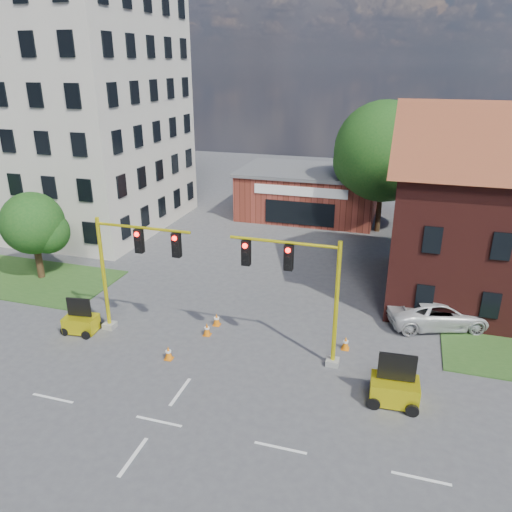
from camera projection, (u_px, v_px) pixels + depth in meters
name	position (u px, v px, depth m)	size (l,w,h in m)	color
ground	(159.00, 421.00, 19.86)	(120.00, 120.00, 0.00)	#48484B
lane_markings	(118.00, 477.00, 17.18)	(60.00, 36.00, 0.01)	white
office_block	(55.00, 101.00, 41.05)	(18.40, 15.40, 20.60)	beige
brick_shop	(309.00, 192.00, 45.78)	(12.40, 8.40, 4.30)	maroon
tree_large	(389.00, 155.00, 39.77)	(8.41, 8.01, 10.68)	#3C2816
tree_nw_front	(36.00, 226.00, 31.71)	(4.16, 3.96, 5.78)	#3C2816
signal_mast_west	(131.00, 264.00, 24.96)	(5.30, 0.60, 6.20)	gray
signal_mast_east	(301.00, 285.00, 22.59)	(5.30, 0.60, 6.20)	gray
trailer_west	(81.00, 322.00, 26.22)	(1.78, 1.31, 1.88)	yellow
trailer_east	(395.00, 388.00, 20.72)	(2.04, 1.43, 2.24)	yellow
cone_a	(168.00, 353.00, 23.90)	(0.40, 0.40, 0.70)	orange
cone_b	(217.00, 320.00, 26.99)	(0.40, 0.40, 0.70)	orange
cone_c	(207.00, 329.00, 26.00)	(0.40, 0.40, 0.70)	orange
cone_d	(346.00, 343.00, 24.73)	(0.40, 0.40, 0.70)	orange
pickup_white	(439.00, 313.00, 26.83)	(2.55, 5.53, 1.54)	silver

